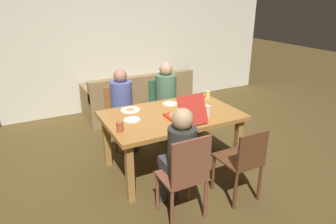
{
  "coord_description": "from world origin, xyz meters",
  "views": [
    {
      "loc": [
        -1.66,
        -3.11,
        2.17
      ],
      "look_at": [
        0.0,
        0.1,
        0.75
      ],
      "focal_mm": 32.09,
      "sensor_mm": 36.0,
      "label": 1
    }
  ],
  "objects_px": {
    "chair_2": "(164,104)",
    "person_2": "(167,95)",
    "plate_1": "(130,110)",
    "drinking_glass_0": "(120,127)",
    "plate_3": "(132,120)",
    "couch": "(138,99)",
    "drinking_glass_2": "(207,111)",
    "chair_0": "(186,174)",
    "person_0": "(179,153)",
    "dining_table": "(172,120)",
    "plate_2": "(170,104)",
    "chair_3": "(243,160)",
    "pizza_box_0": "(184,115)",
    "chair_1": "(121,112)",
    "drinking_glass_1": "(208,95)",
    "person_1": "(123,103)",
    "plate_0": "(197,105)"
  },
  "relations": [
    {
      "from": "drinking_glass_1",
      "to": "couch",
      "type": "height_order",
      "value": "drinking_glass_1"
    },
    {
      "from": "plate_1",
      "to": "drinking_glass_0",
      "type": "distance_m",
      "value": 0.64
    },
    {
      "from": "drinking_glass_2",
      "to": "plate_0",
      "type": "bearing_deg",
      "value": 76.79
    },
    {
      "from": "dining_table",
      "to": "person_0",
      "type": "xyz_separation_m",
      "value": [
        -0.35,
        -0.82,
        0.02
      ]
    },
    {
      "from": "drinking_glass_0",
      "to": "drinking_glass_2",
      "type": "xyz_separation_m",
      "value": [
        1.11,
        -0.06,
        0.01
      ]
    },
    {
      "from": "person_2",
      "to": "drinking_glass_2",
      "type": "bearing_deg",
      "value": -90.15
    },
    {
      "from": "chair_0",
      "to": "person_0",
      "type": "height_order",
      "value": "person_0"
    },
    {
      "from": "plate_3",
      "to": "couch",
      "type": "bearing_deg",
      "value": 66.58
    },
    {
      "from": "person_0",
      "to": "plate_2",
      "type": "distance_m",
      "value": 1.25
    },
    {
      "from": "chair_2",
      "to": "plate_2",
      "type": "relative_size",
      "value": 4.42
    },
    {
      "from": "plate_2",
      "to": "drinking_glass_0",
      "type": "relative_size",
      "value": 1.84
    },
    {
      "from": "drinking_glass_2",
      "to": "chair_2",
      "type": "bearing_deg",
      "value": 89.87
    },
    {
      "from": "person_1",
      "to": "drinking_glass_0",
      "type": "height_order",
      "value": "person_1"
    },
    {
      "from": "person_1",
      "to": "chair_1",
      "type": "bearing_deg",
      "value": 90.0
    },
    {
      "from": "chair_0",
      "to": "drinking_glass_1",
      "type": "relative_size",
      "value": 8.38
    },
    {
      "from": "plate_0",
      "to": "plate_1",
      "type": "height_order",
      "value": "same"
    },
    {
      "from": "plate_1",
      "to": "plate_3",
      "type": "height_order",
      "value": "plate_1"
    },
    {
      "from": "chair_2",
      "to": "plate_3",
      "type": "bearing_deg",
      "value": -133.63
    },
    {
      "from": "chair_3",
      "to": "pizza_box_0",
      "type": "relative_size",
      "value": 1.75
    },
    {
      "from": "chair_2",
      "to": "couch",
      "type": "bearing_deg",
      "value": 91.21
    },
    {
      "from": "plate_3",
      "to": "person_2",
      "type": "bearing_deg",
      "value": 41.95
    },
    {
      "from": "dining_table",
      "to": "plate_1",
      "type": "xyz_separation_m",
      "value": [
        -0.42,
        0.35,
        0.1
      ]
    },
    {
      "from": "person_1",
      "to": "plate_0",
      "type": "relative_size",
      "value": 5.03
    },
    {
      "from": "plate_1",
      "to": "person_2",
      "type": "bearing_deg",
      "value": 31.43
    },
    {
      "from": "chair_1",
      "to": "couch",
      "type": "height_order",
      "value": "chair_1"
    },
    {
      "from": "drinking_glass_2",
      "to": "couch",
      "type": "height_order",
      "value": "drinking_glass_2"
    },
    {
      "from": "chair_1",
      "to": "drinking_glass_1",
      "type": "bearing_deg",
      "value": -32.19
    },
    {
      "from": "pizza_box_0",
      "to": "plate_1",
      "type": "xyz_separation_m",
      "value": [
        -0.47,
        0.57,
        -0.04
      ]
    },
    {
      "from": "chair_1",
      "to": "chair_2",
      "type": "bearing_deg",
      "value": -1.69
    },
    {
      "from": "person_1",
      "to": "plate_2",
      "type": "relative_size",
      "value": 5.75
    },
    {
      "from": "chair_3",
      "to": "drinking_glass_2",
      "type": "bearing_deg",
      "value": 90.23
    },
    {
      "from": "dining_table",
      "to": "plate_2",
      "type": "height_order",
      "value": "plate_2"
    },
    {
      "from": "person_1",
      "to": "chair_2",
      "type": "relative_size",
      "value": 1.3
    },
    {
      "from": "pizza_box_0",
      "to": "plate_1",
      "type": "distance_m",
      "value": 0.74
    },
    {
      "from": "person_1",
      "to": "chair_2",
      "type": "height_order",
      "value": "person_1"
    },
    {
      "from": "dining_table",
      "to": "pizza_box_0",
      "type": "distance_m",
      "value": 0.26
    },
    {
      "from": "plate_1",
      "to": "plate_3",
      "type": "distance_m",
      "value": 0.33
    },
    {
      "from": "chair_3",
      "to": "pizza_box_0",
      "type": "height_order",
      "value": "pizza_box_0"
    },
    {
      "from": "couch",
      "to": "pizza_box_0",
      "type": "bearing_deg",
      "value": -97.5
    },
    {
      "from": "pizza_box_0",
      "to": "drinking_glass_0",
      "type": "xyz_separation_m",
      "value": [
        -0.8,
        0.01,
        0.01
      ]
    },
    {
      "from": "drinking_glass_1",
      "to": "drinking_glass_2",
      "type": "relative_size",
      "value": 0.87
    },
    {
      "from": "dining_table",
      "to": "drinking_glass_2",
      "type": "xyz_separation_m",
      "value": [
        0.36,
        -0.26,
        0.15
      ]
    },
    {
      "from": "chair_2",
      "to": "person_2",
      "type": "bearing_deg",
      "value": -90.0
    },
    {
      "from": "dining_table",
      "to": "plate_3",
      "type": "xyz_separation_m",
      "value": [
        -0.52,
        0.03,
        0.09
      ]
    },
    {
      "from": "pizza_box_0",
      "to": "plate_3",
      "type": "bearing_deg",
      "value": 156.16
    },
    {
      "from": "drinking_glass_1",
      "to": "chair_3",
      "type": "bearing_deg",
      "value": -106.82
    },
    {
      "from": "chair_2",
      "to": "drinking_glass_2",
      "type": "relative_size",
      "value": 7.03
    },
    {
      "from": "plate_1",
      "to": "plate_3",
      "type": "relative_size",
      "value": 1.27
    },
    {
      "from": "pizza_box_0",
      "to": "plate_3",
      "type": "xyz_separation_m",
      "value": [
        -0.57,
        0.25,
        -0.04
      ]
    },
    {
      "from": "chair_3",
      "to": "chair_1",
      "type": "bearing_deg",
      "value": 110.25
    }
  ]
}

